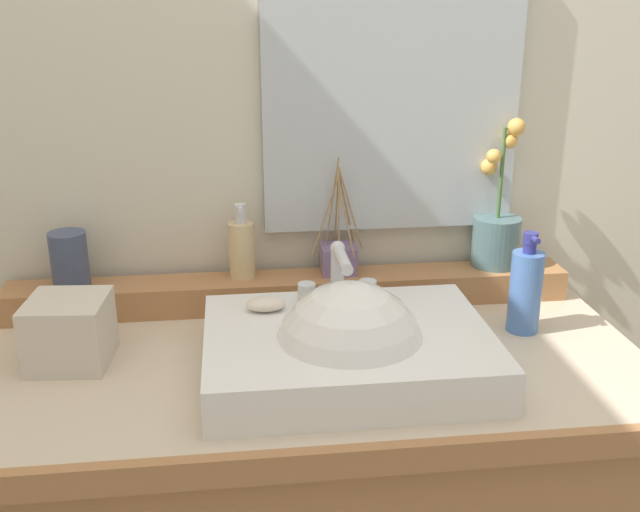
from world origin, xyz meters
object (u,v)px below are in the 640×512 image
object	(u,v)px
soap_dispenser	(242,248)
reed_diffuser	(338,257)
sink_basin	(349,353)
potted_plant	(496,228)
soap_bar	(266,304)
tumbler_cup	(69,260)
tissue_box	(69,331)
lotion_bottle	(525,290)

from	to	relation	value
soap_dispenser	reed_diffuser	bearing A→B (deg)	0.68
sink_basin	potted_plant	world-z (taller)	potted_plant
soap_bar	tumbler_cup	size ratio (longest dim) A/B	0.64
potted_plant	soap_dispenser	distance (m)	0.52
tumbler_cup	reed_diffuser	distance (m)	0.52
sink_basin	tissue_box	xyz separation A→B (m)	(-0.46, 0.10, 0.02)
sink_basin	lotion_bottle	distance (m)	0.37
potted_plant	lotion_bottle	world-z (taller)	potted_plant
soap_bar	potted_plant	size ratio (longest dim) A/B	0.23
lotion_bottle	tumbler_cup	bearing A→B (deg)	168.40
sink_basin	soap_bar	world-z (taller)	sink_basin
reed_diffuser	tissue_box	bearing A→B (deg)	-156.25
soap_dispenser	reed_diffuser	xyz separation A→B (m)	(0.19, 0.00, -0.03)
lotion_bottle	soap_dispenser	bearing A→B (deg)	160.19
tumbler_cup	sink_basin	bearing A→B (deg)	-31.40
sink_basin	soap_bar	size ratio (longest dim) A/B	6.69
soap_bar	potted_plant	bearing A→B (deg)	23.68
sink_basin	tumbler_cup	xyz separation A→B (m)	(-0.49, 0.30, 0.08)
reed_diffuser	tissue_box	xyz separation A→B (m)	(-0.49, -0.22, -0.04)
soap_bar	tissue_box	size ratio (longest dim) A/B	0.54
soap_dispenser	tissue_box	xyz separation A→B (m)	(-0.30, -0.21, -0.06)
soap_bar	tissue_box	distance (m)	0.33
soap_dispenser	tumbler_cup	world-z (taller)	soap_dispenser
soap_bar	sink_basin	bearing A→B (deg)	-39.56
sink_basin	soap_dispenser	bearing A→B (deg)	117.74
reed_diffuser	soap_bar	bearing A→B (deg)	-126.82
soap_dispenser	reed_diffuser	distance (m)	0.20
soap_bar	tumbler_cup	world-z (taller)	tumbler_cup
soap_dispenser	tumbler_cup	size ratio (longest dim) A/B	1.38
tumbler_cup	lotion_bottle	xyz separation A→B (m)	(0.84, -0.17, -0.03)
sink_basin	potted_plant	distance (m)	0.49
soap_bar	potted_plant	distance (m)	0.53
soap_bar	lotion_bottle	xyz separation A→B (m)	(0.48, 0.02, -0.01)
sink_basin	tissue_box	distance (m)	0.47
soap_bar	tissue_box	xyz separation A→B (m)	(-0.33, -0.01, -0.03)
potted_plant	sink_basin	bearing A→B (deg)	-138.20
lotion_bottle	tissue_box	world-z (taller)	lotion_bottle
soap_bar	reed_diffuser	size ratio (longest dim) A/B	0.30
soap_bar	soap_dispenser	world-z (taller)	soap_dispenser
sink_basin	potted_plant	size ratio (longest dim) A/B	1.53
sink_basin	lotion_bottle	world-z (taller)	lotion_bottle
reed_diffuser	tissue_box	world-z (taller)	reed_diffuser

